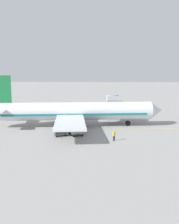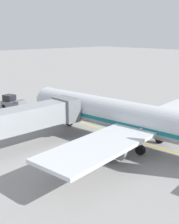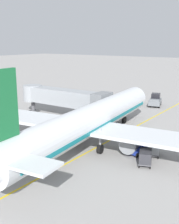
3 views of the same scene
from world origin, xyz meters
The scene contains 8 objects.
ground_plane centered at (0.00, 0.00, 0.00)m, with size 400.00×400.00×0.00m, color gray.
gate_lead_in_line centered at (0.00, 0.00, 0.00)m, with size 0.24×80.00×0.01m, color gold.
parked_airliner centered at (-1.07, -1.08, 3.19)m, with size 30.39×37.35×10.63m.
jet_bridge centered at (-12.69, 7.71, 3.46)m, with size 17.61×3.50×4.98m.
pushback_tractor centered at (-3.25, 25.09, 1.10)m, with size 3.35×4.84×2.40m.
baggage_tug_lead centered at (5.22, -0.11, 0.71)m, with size 1.93×2.75×1.62m.
baggage_cart_front centered at (6.73, 0.32, 0.95)m, with size 2.03×2.95×1.58m.
baggage_cart_second_in_train centered at (7.03, -2.57, 0.95)m, with size 2.03×2.95×1.58m.
Camera 3 is at (18.25, -28.88, 12.63)m, focal length 46.23 mm.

